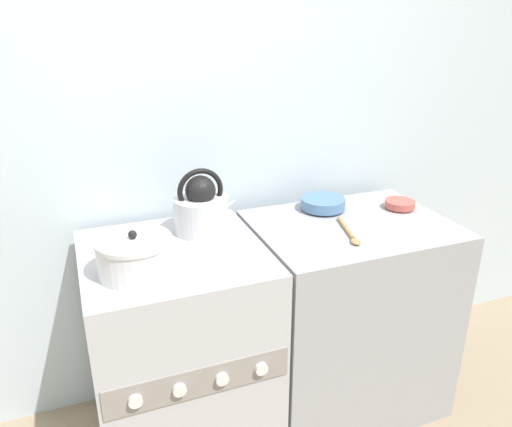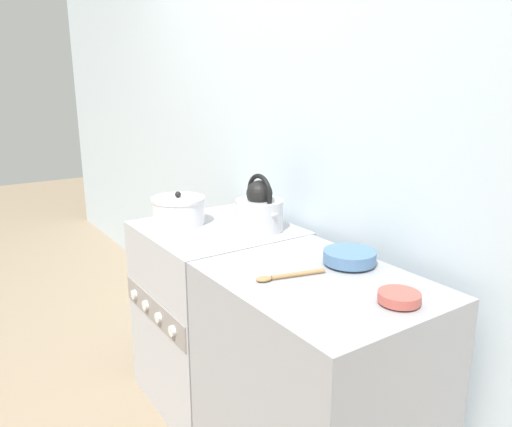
% 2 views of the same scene
% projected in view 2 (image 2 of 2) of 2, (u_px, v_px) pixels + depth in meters
% --- Properties ---
extents(ground_plane, '(12.00, 12.00, 0.00)m').
position_uv_depth(ground_plane, '(161.00, 416.00, 2.28)').
color(ground_plane, gray).
extents(wall_back, '(7.00, 0.06, 2.50)m').
position_uv_depth(wall_back, '(285.00, 132.00, 2.33)').
color(wall_back, silver).
rests_on(wall_back, ground_plane).
extents(stove, '(0.64, 0.64, 0.85)m').
position_uv_depth(stove, '(218.00, 314.00, 2.34)').
color(stove, '#B2B2B7').
rests_on(stove, ground_plane).
extents(counter, '(0.77, 0.59, 0.85)m').
position_uv_depth(counter, '(316.00, 391.00, 1.76)').
color(counter, '#99999E').
rests_on(counter, ground_plane).
extents(kettle, '(0.25, 0.21, 0.25)m').
position_uv_depth(kettle, '(260.00, 210.00, 2.16)').
color(kettle, silver).
rests_on(kettle, stove).
extents(cooking_pot, '(0.24, 0.24, 0.15)m').
position_uv_depth(cooking_pot, '(179.00, 210.00, 2.27)').
color(cooking_pot, silver).
rests_on(cooking_pot, stove).
extents(enamel_bowl, '(0.19, 0.19, 0.05)m').
position_uv_depth(enamel_bowl, '(350.00, 257.00, 1.77)').
color(enamel_bowl, '#4C729E').
rests_on(enamel_bowl, counter).
extents(small_ceramic_bowl, '(0.13, 0.13, 0.04)m').
position_uv_depth(small_ceramic_bowl, '(399.00, 297.00, 1.46)').
color(small_ceramic_bowl, '#B75147').
rests_on(small_ceramic_bowl, counter).
extents(wooden_spoon, '(0.09, 0.25, 0.02)m').
position_uv_depth(wooden_spoon, '(285.00, 276.00, 1.65)').
color(wooden_spoon, '#A37A4C').
rests_on(wooden_spoon, counter).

